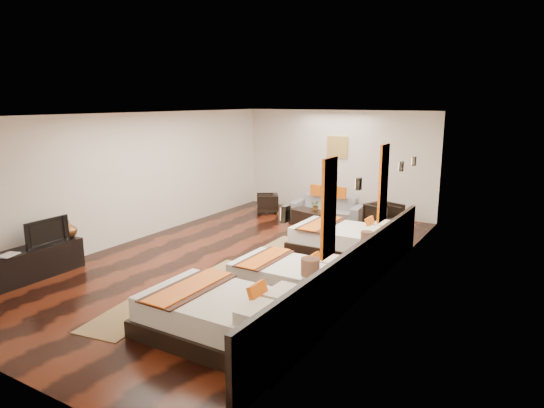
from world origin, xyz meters
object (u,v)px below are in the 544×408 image
Objects in this scene: book at (2,255)px; sofa at (328,207)px; bed_mid at (292,277)px; tv at (44,232)px; nightstand_b at (366,260)px; coffee_table at (310,218)px; armchair_right at (384,217)px; bed_far at (347,240)px; table_plant at (316,205)px; nightstand_a at (310,301)px; bed_near at (227,317)px; armchair_left at (267,203)px; tv_console at (31,263)px; figurine at (68,229)px.

sofa is (2.59, 7.21, -0.29)m from book.
tv is (-4.14, -1.52, 0.54)m from bed_mid.
nightstand_b reaches higher than coffee_table.
book is at bearing -112.80° from coffee_table.
book is at bearing 168.15° from armchair_right.
coffee_table is (-1.61, 1.54, -0.08)m from bed_far.
bed_mid is 2.34m from bed_far.
nightstand_b is 0.96× the size of tv.
coffee_table is 3.89× the size of table_plant.
table_plant is at bearing 25.11° from coffee_table.
coffee_table is (-2.35, 4.76, -0.13)m from nightstand_a.
bed_far is 5.69m from tv.
nightstand_a is 1.20× the size of nightstand_b.
bed_mid is 4.45m from tv.
armchair_right is at bearing 97.17° from nightstand_a.
nightstand_b is 3.09× the size of table_plant.
bed_near reaches higher than bed_far.
bed_near is at bearing -89.86° from bed_mid.
sofa reaches higher than armchair_left.
bed_near reaches higher than tv_console.
table_plant is at bearing 64.68° from tv_console.
bed_near is 2.83× the size of nightstand_b.
bed_near is 3.25m from nightstand_b.
figurine is 1.26× the size of table_plant.
book is 7.67m from sofa.
nightstand_a is 1.31× the size of armchair_right.
figurine is at bearing 162.52° from armchair_right.
bed_mid is 4.44m from armchair_right.
nightstand_a is at bearing 15.83° from book.
bed_far reaches higher than sofa.
table_plant is (-2.23, 4.82, 0.19)m from nightstand_a.
nightstand_a is 5.35m from armchair_right.
tv is at bearing -115.16° from coffee_table.
coffee_table is at bearing -93.98° from sofa.
bed_near reaches higher than armchair_right.
figurine is at bearing -117.52° from sofa.
bed_mid is 2.28× the size of tv.
figurine is at bearing -43.33° from armchair_left.
nightstand_a is 4.96m from tv.
sofa is 2.61× the size of armchair_right.
bed_mid is 7.36× the size of table_plant.
nightstand_a is 1.14× the size of tv.
table_plant is at bearing 66.40° from book.
armchair_left is (-4.01, 3.21, -0.01)m from nightstand_b.
table_plant is (-1.48, 5.74, 0.24)m from bed_near.
armchair_left is at bearing 157.27° from coffee_table.
nightstand_a is at bearing 50.92° from bed_near.
tv_console is (-4.19, -1.80, 0.03)m from bed_mid.
bed_far is 2.94× the size of armchair_right.
armchair_right is (-0.67, 5.31, -0.00)m from nightstand_a.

